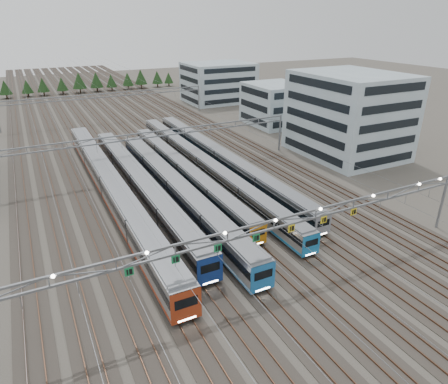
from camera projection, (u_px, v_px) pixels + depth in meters
name	position (u px, v px, depth m)	size (l,w,h in m)	color
ground	(271.00, 281.00, 45.48)	(400.00, 400.00, 0.00)	#47423A
track_bed	(99.00, 106.00, 126.55)	(54.00, 260.00, 5.42)	#2D2823
train_a	(111.00, 186.00, 64.85)	(3.19, 66.19, 4.17)	black
train_b	(140.00, 184.00, 65.63)	(3.09, 54.93, 4.04)	black
train_c	(176.00, 190.00, 63.60)	(3.03, 52.60, 3.95)	black
train_d	(184.00, 171.00, 72.12)	(2.61, 51.89, 3.39)	black
train_e	(203.00, 164.00, 75.39)	(2.62, 65.45, 3.40)	black
train_f	(220.00, 158.00, 78.55)	(2.70, 62.21, 3.52)	black
gantry_near	(274.00, 227.00, 42.50)	(56.36, 0.61, 8.08)	slate
gantry_mid	(157.00, 138.00, 75.57)	(56.36, 0.36, 8.00)	slate
gantry_far	(107.00, 98.00, 112.32)	(56.36, 0.36, 8.00)	slate
depot_bldg_south	(349.00, 115.00, 84.02)	(18.00, 22.00, 17.16)	#95A9B2
depot_bldg_mid	(276.00, 104.00, 109.52)	(14.00, 16.00, 10.95)	#95A9B2
depot_bldg_north	(218.00, 82.00, 138.52)	(22.00, 18.00, 13.07)	#95A9B2
treeline	(78.00, 82.00, 154.54)	(93.80, 5.60, 7.02)	#332114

